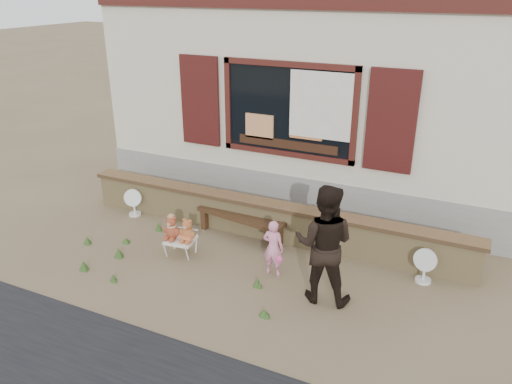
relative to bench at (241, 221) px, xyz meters
The scene contains 12 objects.
ground 0.94m from the bench, 63.96° to the right, with size 80.00×80.00×0.00m, color brown.
shopfront 4.08m from the bench, 83.95° to the left, with size 8.04×5.13×4.00m.
brick_wall 0.44m from the bench, 27.09° to the left, with size 7.10×0.36×0.67m.
bench is the anchor object (origin of this frame).
folding_chair 1.14m from the bench, 122.02° to the right, with size 0.50×0.46×0.28m.
teddy_bear_left 1.25m from the bench, 127.09° to the right, with size 0.30×0.26×0.42m, color brown, non-canonical shape.
teddy_bear_right 1.08m from the bench, 116.10° to the right, with size 0.29×0.25×0.40m, color brown, non-canonical shape.
child 1.33m from the bench, 41.34° to the right, with size 0.33×0.22×0.90m, color pink.
adult 2.26m from the bench, 31.95° to the right, with size 0.84×0.65×1.72m, color black.
fan_left 2.24m from the bench, behind, with size 0.35×0.23×0.55m.
fan_right 3.12m from the bench, ahead, with size 0.36×0.24×0.56m.
grass_tufts 1.79m from the bench, 125.23° to the right, with size 3.72×1.78×0.16m.
Camera 1 is at (3.15, -6.14, 4.14)m, focal length 35.00 mm.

